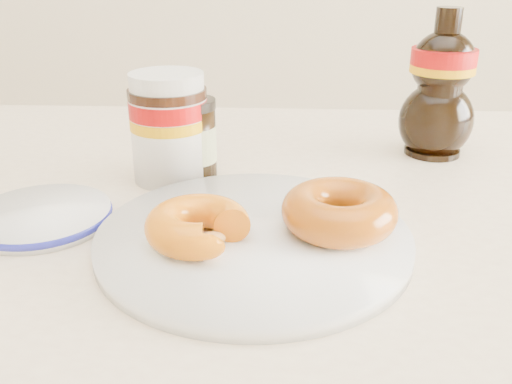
{
  "coord_description": "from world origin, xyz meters",
  "views": [
    {
      "loc": [
        -0.01,
        -0.45,
        1.02
      ],
      "look_at": [
        -0.04,
        0.09,
        0.79
      ],
      "focal_mm": 40.0,
      "sensor_mm": 36.0,
      "label": 1
    }
  ],
  "objects_px": {
    "syrup_bottle": "(440,84)",
    "nutella_jar": "(169,123)",
    "dining_table": "(293,284)",
    "dark_jar": "(192,140)",
    "donut_bitten": "(198,225)",
    "donut_whole": "(339,211)",
    "blue_rim_saucer": "(41,216)",
    "plate": "(254,238)"
  },
  "relations": [
    {
      "from": "donut_whole",
      "to": "blue_rim_saucer",
      "type": "relative_size",
      "value": 0.76
    },
    {
      "from": "donut_bitten",
      "to": "blue_rim_saucer",
      "type": "relative_size",
      "value": 0.67
    },
    {
      "from": "plate",
      "to": "donut_whole",
      "type": "relative_size",
      "value": 2.72
    },
    {
      "from": "syrup_bottle",
      "to": "donut_bitten",
      "type": "bearing_deg",
      "value": -133.35
    },
    {
      "from": "donut_bitten",
      "to": "syrup_bottle",
      "type": "height_order",
      "value": "syrup_bottle"
    },
    {
      "from": "syrup_bottle",
      "to": "nutella_jar",
      "type": "bearing_deg",
      "value": -162.53
    },
    {
      "from": "syrup_bottle",
      "to": "plate",
      "type": "bearing_deg",
      "value": -130.21
    },
    {
      "from": "donut_bitten",
      "to": "nutella_jar",
      "type": "relative_size",
      "value": 0.74
    },
    {
      "from": "donut_bitten",
      "to": "donut_whole",
      "type": "bearing_deg",
      "value": 8.18
    },
    {
      "from": "donut_whole",
      "to": "nutella_jar",
      "type": "relative_size",
      "value": 0.84
    },
    {
      "from": "donut_bitten",
      "to": "donut_whole",
      "type": "height_order",
      "value": "donut_whole"
    },
    {
      "from": "plate",
      "to": "donut_whole",
      "type": "height_order",
      "value": "donut_whole"
    },
    {
      "from": "donut_whole",
      "to": "blue_rim_saucer",
      "type": "distance_m",
      "value": 0.31
    },
    {
      "from": "donut_whole",
      "to": "syrup_bottle",
      "type": "relative_size",
      "value": 0.57
    },
    {
      "from": "plate",
      "to": "nutella_jar",
      "type": "relative_size",
      "value": 2.3
    },
    {
      "from": "dining_table",
      "to": "donut_whole",
      "type": "bearing_deg",
      "value": -52.71
    },
    {
      "from": "dining_table",
      "to": "dark_jar",
      "type": "distance_m",
      "value": 0.22
    },
    {
      "from": "plate",
      "to": "dark_jar",
      "type": "distance_m",
      "value": 0.2
    },
    {
      "from": "dining_table",
      "to": "syrup_bottle",
      "type": "distance_m",
      "value": 0.34
    },
    {
      "from": "nutella_jar",
      "to": "dark_jar",
      "type": "height_order",
      "value": "nutella_jar"
    },
    {
      "from": "donut_bitten",
      "to": "blue_rim_saucer",
      "type": "bearing_deg",
      "value": 155.13
    },
    {
      "from": "plate",
      "to": "donut_bitten",
      "type": "height_order",
      "value": "donut_bitten"
    },
    {
      "from": "plate",
      "to": "dark_jar",
      "type": "bearing_deg",
      "value": 115.91
    },
    {
      "from": "plate",
      "to": "donut_whole",
      "type": "xyz_separation_m",
      "value": [
        0.08,
        0.01,
        0.03
      ]
    },
    {
      "from": "donut_bitten",
      "to": "syrup_bottle",
      "type": "relative_size",
      "value": 0.5
    },
    {
      "from": "donut_bitten",
      "to": "blue_rim_saucer",
      "type": "xyz_separation_m",
      "value": [
        -0.18,
        0.06,
        -0.02
      ]
    },
    {
      "from": "syrup_bottle",
      "to": "dark_jar",
      "type": "distance_m",
      "value": 0.34
    },
    {
      "from": "donut_bitten",
      "to": "nutella_jar",
      "type": "distance_m",
      "value": 0.21
    },
    {
      "from": "dining_table",
      "to": "plate",
      "type": "relative_size",
      "value": 4.6
    },
    {
      "from": "dark_jar",
      "to": "blue_rim_saucer",
      "type": "xyz_separation_m",
      "value": [
        -0.14,
        -0.14,
        -0.04
      ]
    },
    {
      "from": "nutella_jar",
      "to": "plate",
      "type": "bearing_deg",
      "value": -56.81
    },
    {
      "from": "dining_table",
      "to": "dark_jar",
      "type": "height_order",
      "value": "dark_jar"
    },
    {
      "from": "plate",
      "to": "dining_table",
      "type": "bearing_deg",
      "value": 56.55
    },
    {
      "from": "donut_bitten",
      "to": "blue_rim_saucer",
      "type": "height_order",
      "value": "donut_bitten"
    },
    {
      "from": "plate",
      "to": "nutella_jar",
      "type": "bearing_deg",
      "value": 123.19
    },
    {
      "from": "blue_rim_saucer",
      "to": "dining_table",
      "type": "bearing_deg",
      "value": 5.06
    },
    {
      "from": "syrup_bottle",
      "to": "donut_whole",
      "type": "bearing_deg",
      "value": -119.61
    },
    {
      "from": "dining_table",
      "to": "syrup_bottle",
      "type": "height_order",
      "value": "syrup_bottle"
    },
    {
      "from": "donut_bitten",
      "to": "nutella_jar",
      "type": "bearing_deg",
      "value": 102.14
    },
    {
      "from": "dining_table",
      "to": "donut_bitten",
      "type": "bearing_deg",
      "value": -136.71
    },
    {
      "from": "dining_table",
      "to": "donut_whole",
      "type": "xyz_separation_m",
      "value": [
        0.04,
        -0.05,
        0.12
      ]
    },
    {
      "from": "dark_jar",
      "to": "nutella_jar",
      "type": "bearing_deg",
      "value": -166.18
    }
  ]
}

